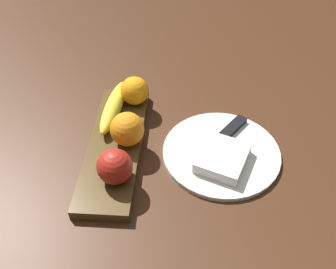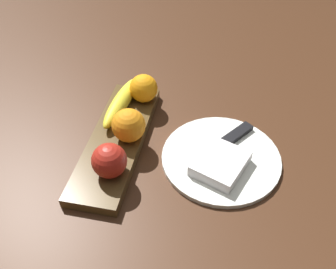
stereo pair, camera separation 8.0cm
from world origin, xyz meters
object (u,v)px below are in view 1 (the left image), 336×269
object	(u,v)px
orange_near_banana	(135,91)
dinner_plate	(221,153)
folded_napkin	(223,158)
fruit_tray	(115,146)
orange_near_apple	(127,129)
banana	(113,107)
apple	(115,167)
knife	(228,132)

from	to	relation	value
orange_near_banana	dinner_plate	bearing A→B (deg)	55.56
orange_near_banana	folded_napkin	world-z (taller)	orange_near_banana
fruit_tray	orange_near_apple	bearing A→B (deg)	97.40
fruit_tray	banana	size ratio (longest dim) A/B	1.98
apple	dinner_plate	world-z (taller)	apple
orange_near_apple	orange_near_banana	size ratio (longest dim) A/B	1.09
banana	orange_near_apple	bearing A→B (deg)	-147.71
apple	dinner_plate	size ratio (longest dim) A/B	0.28
orange_near_apple	orange_near_banana	xyz separation A→B (m)	(-0.14, -0.00, -0.00)
fruit_tray	knife	xyz separation A→B (m)	(-0.06, 0.25, 0.00)
banana	orange_near_banana	xyz separation A→B (m)	(-0.04, 0.04, 0.02)
apple	banana	world-z (taller)	apple
orange_near_banana	knife	xyz separation A→B (m)	(0.08, 0.22, -0.04)
apple	banana	xyz separation A→B (m)	(-0.20, -0.04, -0.02)
fruit_tray	banana	distance (m)	0.10
apple	folded_napkin	xyz separation A→B (m)	(-0.07, 0.21, -0.04)
fruit_tray	banana	bearing A→B (deg)	-170.17
folded_napkin	knife	bearing A→B (deg)	168.75
fruit_tray	dinner_plate	distance (m)	0.23
apple	knife	size ratio (longest dim) A/B	0.45
dinner_plate	folded_napkin	world-z (taller)	folded_napkin
fruit_tray	dinner_plate	bearing A→B (deg)	90.00
fruit_tray	dinner_plate	xyz separation A→B (m)	(0.00, 0.23, -0.01)
orange_near_banana	fruit_tray	bearing A→B (deg)	-11.30
knife	orange_near_apple	bearing A→B (deg)	-40.25
fruit_tray	knife	world-z (taller)	fruit_tray
folded_napkin	banana	bearing A→B (deg)	-117.22
apple	orange_near_banana	xyz separation A→B (m)	(-0.24, 0.01, -0.00)
banana	dinner_plate	size ratio (longest dim) A/B	0.74
fruit_tray	orange_near_apple	xyz separation A→B (m)	(-0.00, 0.03, 0.05)
dinner_plate	apple	bearing A→B (deg)	-64.86
dinner_plate	orange_near_apple	bearing A→B (deg)	-91.09
apple	orange_near_banana	distance (m)	0.24
folded_napkin	knife	xyz separation A→B (m)	(-0.09, 0.02, -0.01)
apple	knife	world-z (taller)	apple
banana	orange_near_apple	distance (m)	0.11
orange_near_apple	knife	size ratio (longest dim) A/B	0.47
dinner_plate	knife	xyz separation A→B (m)	(-0.06, 0.02, 0.01)
fruit_tray	apple	distance (m)	0.11
apple	folded_napkin	size ratio (longest dim) A/B	0.65
folded_napkin	apple	bearing A→B (deg)	-72.29
fruit_tray	folded_napkin	xyz separation A→B (m)	(0.03, 0.23, 0.01)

